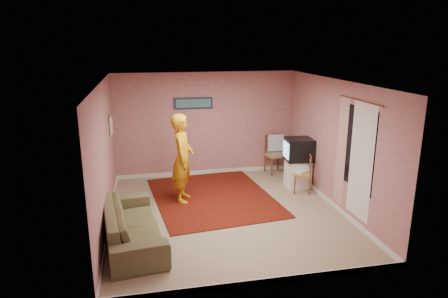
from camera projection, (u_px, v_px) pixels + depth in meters
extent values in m
plane|color=gray|center=(226.00, 213.00, 7.97)|extent=(5.00, 5.00, 0.00)
cube|color=#B4767C|center=(206.00, 124.00, 10.00)|extent=(4.50, 0.02, 2.60)
cube|color=#B4767C|center=(265.00, 199.00, 5.27)|extent=(4.50, 0.02, 2.60)
cube|color=#B4767C|center=(104.00, 157.00, 7.19)|extent=(0.02, 5.00, 2.60)
cube|color=#B4767C|center=(335.00, 144.00, 8.07)|extent=(0.02, 5.00, 2.60)
cube|color=white|center=(226.00, 82.00, 7.29)|extent=(4.50, 5.00, 0.02)
cube|color=silver|center=(206.00, 172.00, 10.31)|extent=(4.50, 0.02, 0.10)
cube|color=silver|center=(262.00, 282.00, 5.60)|extent=(4.50, 0.02, 0.10)
cube|color=silver|center=(110.00, 220.00, 7.52)|extent=(0.02, 5.00, 0.10)
cube|color=silver|center=(330.00, 202.00, 8.39)|extent=(0.02, 5.00, 0.10)
cube|color=black|center=(358.00, 149.00, 7.18)|extent=(0.01, 1.10, 1.50)
cube|color=silver|center=(361.00, 162.00, 7.09)|extent=(0.01, 0.75, 2.10)
cube|color=beige|center=(341.00, 151.00, 7.74)|extent=(0.01, 0.35, 2.10)
cylinder|color=brown|center=(360.00, 100.00, 6.94)|extent=(0.02, 1.40, 0.02)
cube|color=#151D3B|center=(193.00, 103.00, 9.76)|extent=(0.95, 0.03, 0.28)
cube|color=navy|center=(193.00, 103.00, 9.75)|extent=(0.86, 0.01, 0.20)
cube|color=#C8AD8A|center=(111.00, 125.00, 8.65)|extent=(0.03, 0.38, 0.42)
cube|color=silver|center=(112.00, 125.00, 8.65)|extent=(0.01, 0.30, 0.34)
cube|color=black|center=(213.00, 197.00, 8.77)|extent=(2.80, 3.34, 0.02)
cube|color=white|center=(298.00, 174.00, 9.33)|extent=(0.51, 0.47, 0.65)
cube|color=black|center=(299.00, 149.00, 9.17)|extent=(0.64, 0.59, 0.52)
cube|color=#8CB2F2|center=(286.00, 150.00, 9.14)|extent=(0.06, 0.43, 0.37)
cube|color=tan|center=(275.00, 155.00, 10.27)|extent=(0.53, 0.51, 0.05)
cube|color=brown|center=(276.00, 145.00, 10.20)|extent=(0.45, 0.13, 0.52)
cube|color=#A8A9AD|center=(275.00, 153.00, 10.25)|extent=(0.45, 0.37, 0.07)
cube|color=#7F98D0|center=(276.00, 143.00, 10.18)|extent=(0.41, 0.05, 0.43)
cube|color=tan|center=(302.00, 174.00, 8.99)|extent=(0.49, 0.50, 0.05)
cube|color=brown|center=(303.00, 164.00, 8.93)|extent=(0.16, 0.40, 0.46)
cube|color=white|center=(302.00, 172.00, 8.98)|extent=(0.29, 0.25, 0.05)
imported|color=brown|center=(132.00, 224.00, 6.73)|extent=(1.16, 2.34, 0.66)
imported|color=#C48812|center=(183.00, 158.00, 8.37)|extent=(0.60, 0.77, 1.89)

